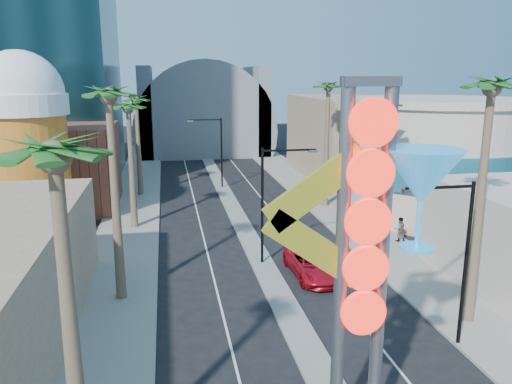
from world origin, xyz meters
The scene contains 21 objects.
sidewalk_west centered at (-9.50, 35.00, 0.07)m, with size 5.00×100.00×0.15m, color gray.
sidewalk_east centered at (9.50, 35.00, 0.07)m, with size 5.00×100.00×0.15m, color gray.
median centered at (0.00, 38.00, 0.07)m, with size 1.60×84.00×0.15m, color gray.
brick_filler_west centered at (-16.00, 38.00, 4.00)m, with size 10.00×10.00×8.00m, color brown.
filler_east centered at (16.00, 48.00, 5.00)m, with size 10.00×20.00×10.00m, color #90795D.
beer_mug centered at (-17.00, 30.00, 7.84)m, with size 7.00×7.00×14.50m.
turquoise_building centered at (18.00, 30.00, 5.25)m, with size 16.60×16.60×10.60m.
canopy centered at (0.00, 72.00, 4.31)m, with size 22.00×16.00×22.00m.
neon_sign centered at (0.82, 2.96, 7.31)m, with size 6.53×2.60×12.55m.
streetlight_0 centered at (0.55, 20.00, 4.88)m, with size 3.79×0.25×8.00m.
streetlight_1 centered at (-0.55, 44.00, 4.88)m, with size 3.79×0.25×8.00m.
streetlight_2 centered at (6.72, 8.00, 4.83)m, with size 3.45×0.25×8.00m.
palm_0 centered at (-9.00, 2.00, 9.93)m, with size 2.40×2.40×11.70m.
palm_1 centered at (-9.00, 16.00, 10.82)m, with size 2.40×2.40×12.70m.
palm_2 centered at (-9.00, 30.00, 9.48)m, with size 2.40×2.40×11.20m.
palm_3 centered at (-9.00, 42.00, 9.48)m, with size 2.40×2.40×11.20m.
palm_5 centered at (9.00, 10.00, 11.27)m, with size 2.40×2.40×13.20m.
palm_6 centered at (9.00, 22.00, 9.93)m, with size 2.40×2.40×11.70m.
palm_7 centered at (9.00, 34.00, 10.82)m, with size 2.40×2.40×12.70m.
red_pickup centered at (2.83, 17.35, 0.82)m, with size 2.71×5.89×1.64m, color red.
pedestrian_b centered at (11.22, 22.47, 1.10)m, with size 0.92×0.72×1.90m, color gray.
Camera 1 is at (-6.15, -11.47, 12.57)m, focal length 35.00 mm.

